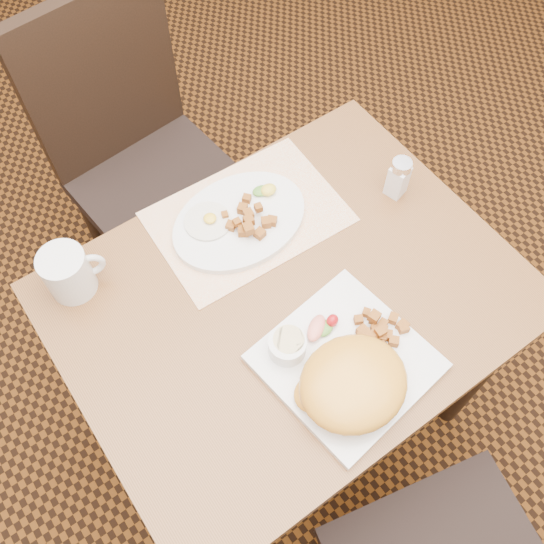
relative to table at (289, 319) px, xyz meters
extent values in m
plane|color=black|center=(0.00, 0.00, -0.64)|extent=(8.00, 8.00, 0.00)
cube|color=brown|center=(0.00, 0.00, 0.09)|extent=(0.90, 0.70, 0.03)
cylinder|color=black|center=(0.40, -0.30, -0.28)|extent=(0.05, 0.05, 0.71)
cylinder|color=black|center=(-0.40, 0.30, -0.28)|extent=(0.05, 0.05, 0.71)
cylinder|color=black|center=(0.40, 0.30, -0.28)|extent=(0.05, 0.05, 0.71)
cylinder|color=black|center=(0.18, -0.47, -0.43)|extent=(0.04, 0.04, 0.42)
cube|color=black|center=(0.00, 0.60, -0.19)|extent=(0.46, 0.46, 0.05)
cylinder|color=black|center=(0.17, 0.80, -0.43)|extent=(0.04, 0.04, 0.42)
cylinder|color=black|center=(0.20, 0.44, -0.43)|extent=(0.04, 0.04, 0.42)
cylinder|color=black|center=(-0.19, 0.77, -0.43)|extent=(0.04, 0.04, 0.42)
cylinder|color=black|center=(-0.16, 0.41, -0.43)|extent=(0.04, 0.04, 0.42)
cube|color=black|center=(-0.02, 0.80, 0.08)|extent=(0.42, 0.08, 0.50)
cube|color=white|center=(0.04, 0.21, 0.11)|extent=(0.41, 0.30, 0.00)
cube|color=silver|center=(0.00, -0.18, 0.12)|extent=(0.31, 0.31, 0.02)
ellipsoid|color=gold|center=(-0.03, -0.23, 0.16)|extent=(0.20, 0.18, 0.07)
ellipsoid|color=gold|center=(-0.01, -0.25, 0.14)|extent=(0.08, 0.07, 0.03)
ellipsoid|color=gold|center=(-0.09, -0.20, 0.14)|extent=(0.08, 0.07, 0.03)
cylinder|color=silver|center=(-0.08, -0.10, 0.14)|extent=(0.07, 0.07, 0.04)
cylinder|color=beige|center=(-0.07, -0.09, 0.16)|extent=(0.06, 0.06, 0.01)
ellipsoid|color=#387223|center=(0.00, -0.10, 0.13)|extent=(0.05, 0.04, 0.01)
ellipsoid|color=red|center=(0.02, -0.10, 0.14)|extent=(0.03, 0.03, 0.03)
ellipsoid|color=#F28C72|center=(-0.01, -0.10, 0.14)|extent=(0.07, 0.06, 0.02)
cylinder|color=white|center=(-0.05, 0.24, 0.13)|extent=(0.10, 0.10, 0.01)
ellipsoid|color=yellow|center=(-0.04, 0.23, 0.14)|extent=(0.03, 0.03, 0.01)
ellipsoid|color=#387223|center=(0.09, 0.23, 0.13)|extent=(0.04, 0.04, 0.01)
ellipsoid|color=yellow|center=(0.11, 0.22, 0.14)|extent=(0.04, 0.03, 0.02)
cube|color=white|center=(0.34, 0.08, 0.15)|extent=(0.05, 0.05, 0.08)
cylinder|color=silver|center=(0.34, 0.08, 0.20)|extent=(0.05, 0.05, 0.02)
cylinder|color=silver|center=(-0.34, 0.27, 0.16)|extent=(0.09, 0.09, 0.11)
torus|color=silver|center=(-0.30, 0.26, 0.17)|extent=(0.06, 0.03, 0.06)
cube|color=#A25A1A|center=(0.06, -0.15, 0.13)|extent=(0.03, 0.03, 0.02)
cube|color=#A25A1A|center=(0.06, -0.17, 0.14)|extent=(0.02, 0.03, 0.02)
cube|color=#A25A1A|center=(0.03, -0.17, 0.15)|extent=(0.02, 0.02, 0.01)
cube|color=#A25A1A|center=(0.08, -0.16, 0.13)|extent=(0.03, 0.03, 0.02)
cube|color=#A25A1A|center=(0.09, -0.15, 0.15)|extent=(0.03, 0.02, 0.02)
cube|color=#A25A1A|center=(0.08, -0.18, 0.13)|extent=(0.02, 0.02, 0.02)
cube|color=#A25A1A|center=(0.09, -0.17, 0.13)|extent=(0.03, 0.03, 0.02)
cube|color=#A25A1A|center=(0.07, -0.20, 0.13)|extent=(0.02, 0.02, 0.02)
cube|color=#A25A1A|center=(0.09, -0.20, 0.13)|extent=(0.03, 0.03, 0.02)
cube|color=#A25A1A|center=(0.07, -0.13, 0.13)|extent=(0.02, 0.02, 0.02)
cube|color=#A25A1A|center=(0.13, -0.19, 0.13)|extent=(0.02, 0.02, 0.02)
cube|color=#A25A1A|center=(0.08, -0.17, 0.13)|extent=(0.03, 0.03, 0.02)
cube|color=#A25A1A|center=(0.08, -0.18, 0.15)|extent=(0.02, 0.02, 0.02)
cube|color=#A25A1A|center=(0.10, -0.16, 0.13)|extent=(0.02, 0.02, 0.02)
cube|color=#A25A1A|center=(0.06, -0.21, 0.15)|extent=(0.02, 0.02, 0.02)
cube|color=#A25A1A|center=(0.09, -0.12, 0.13)|extent=(0.02, 0.02, 0.01)
cube|color=#A25A1A|center=(0.13, -0.19, 0.13)|extent=(0.02, 0.02, 0.02)
cube|color=#A25A1A|center=(0.12, -0.16, 0.13)|extent=(0.03, 0.02, 0.02)
cube|color=#A25A1A|center=(0.09, -0.19, 0.13)|extent=(0.03, 0.03, 0.02)
cube|color=#A25A1A|center=(0.06, -0.15, 0.14)|extent=(0.02, 0.02, 0.02)
cube|color=#A25A1A|center=(0.09, -0.14, 0.13)|extent=(0.02, 0.02, 0.02)
cube|color=#A25A1A|center=(0.07, -0.17, 0.13)|extent=(0.02, 0.02, 0.02)
cube|color=#A25A1A|center=(0.05, -0.19, 0.15)|extent=(0.02, 0.02, 0.02)
cube|color=#A25A1A|center=(0.03, 0.19, 0.14)|extent=(0.02, 0.02, 0.02)
cube|color=#A25A1A|center=(0.01, 0.16, 0.15)|extent=(0.02, 0.03, 0.02)
cube|color=#A25A1A|center=(0.05, 0.23, 0.14)|extent=(0.02, 0.02, 0.02)
cube|color=#A25A1A|center=(0.00, 0.17, 0.14)|extent=(0.03, 0.03, 0.02)
cube|color=#A25A1A|center=(0.06, 0.19, 0.15)|extent=(0.02, 0.02, 0.02)
cube|color=#A25A1A|center=(0.06, 0.15, 0.14)|extent=(0.03, 0.03, 0.02)
cube|color=#A25A1A|center=(0.03, 0.19, 0.15)|extent=(0.02, 0.02, 0.02)
cube|color=#A25A1A|center=(0.02, 0.14, 0.14)|extent=(0.02, 0.02, 0.02)
cube|color=#A25A1A|center=(-0.01, 0.19, 0.14)|extent=(0.03, 0.03, 0.02)
cube|color=#A25A1A|center=(-0.01, 0.22, 0.14)|extent=(0.02, 0.02, 0.01)
cube|color=#A25A1A|center=(0.05, 0.16, 0.14)|extent=(0.03, 0.03, 0.02)
cube|color=#A25A1A|center=(0.03, 0.22, 0.14)|extent=(0.03, 0.03, 0.02)
cube|color=#A25A1A|center=(0.02, 0.18, 0.14)|extent=(0.03, 0.03, 0.01)
cube|color=#A25A1A|center=(0.02, 0.17, 0.15)|extent=(0.02, 0.02, 0.02)
cube|color=#A25A1A|center=(0.00, 0.19, 0.15)|extent=(0.02, 0.02, 0.01)
camera|label=1|loc=(-0.36, -0.44, 1.19)|focal=40.00mm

